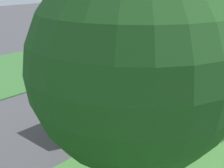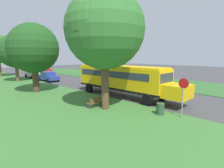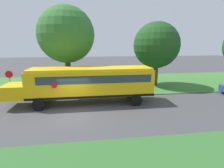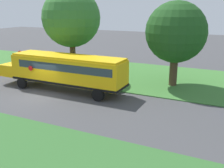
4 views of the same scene
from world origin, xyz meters
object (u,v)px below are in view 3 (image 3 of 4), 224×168
at_px(stop_sign, 10,81).
at_px(trash_bin, 28,93).
at_px(school_bus, 88,82).
at_px(oak_tree_roadside_mid, 157,46).
at_px(park_bench, 78,86).
at_px(oak_tree_beside_bus, 66,34).

xyz_separation_m(stop_sign, trash_bin, (-0.51, 1.32, -1.29)).
bearing_deg(trash_bin, school_bus, 65.63).
bearing_deg(oak_tree_roadside_mid, trash_bin, -78.37).
relative_size(school_bus, oak_tree_roadside_mid, 1.60).
distance_m(park_bench, trash_bin, 5.10).
xyz_separation_m(stop_sign, park_bench, (-2.40, 6.06, -1.26)).
xyz_separation_m(school_bus, oak_tree_roadside_mid, (-5.64, 8.44, 3.00)).
height_order(oak_tree_roadside_mid, stop_sign, oak_tree_roadside_mid).
height_order(school_bus, oak_tree_beside_bus, oak_tree_beside_bus).
bearing_deg(stop_sign, trash_bin, 111.21).
bearing_deg(school_bus, park_bench, -165.45).
distance_m(school_bus, oak_tree_beside_bus, 6.64).
bearing_deg(oak_tree_roadside_mid, park_bench, -83.64).
height_order(stop_sign, park_bench, stop_sign).
xyz_separation_m(oak_tree_beside_bus, park_bench, (0.09, 0.96, -5.67)).
distance_m(oak_tree_beside_bus, oak_tree_roadside_mid, 10.70).
bearing_deg(stop_sign, school_bus, 73.29).
bearing_deg(park_bench, school_bus, 14.55).
height_order(oak_tree_beside_bus, trash_bin, oak_tree_beside_bus).
bearing_deg(school_bus, trash_bin, -114.37).
distance_m(school_bus, stop_sign, 7.57).
relative_size(school_bus, stop_sign, 4.53).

